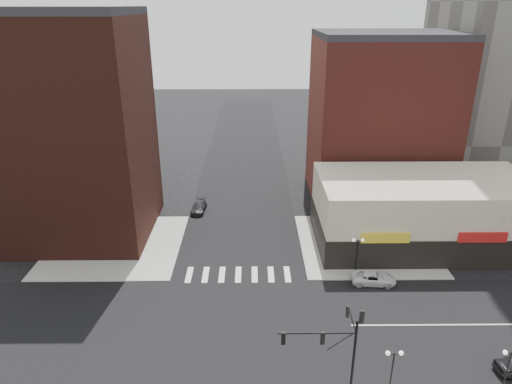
{
  "coord_description": "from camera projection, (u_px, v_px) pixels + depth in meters",
  "views": [
    {
      "loc": [
        1.37,
        -32.29,
        26.03
      ],
      "look_at": [
        1.7,
        4.08,
        11.0
      ],
      "focal_mm": 32.0,
      "sensor_mm": 36.0,
      "label": 1
    }
  ],
  "objects": [
    {
      "name": "ground",
      "position": [
        237.0,
        326.0,
        39.77
      ],
      "size": [
        240.0,
        240.0,
        0.0
      ],
      "primitive_type": "plane",
      "color": "black",
      "rests_on": "ground"
    },
    {
      "name": "road_ew",
      "position": [
        237.0,
        326.0,
        39.77
      ],
      "size": [
        200.0,
        14.0,
        0.02
      ],
      "primitive_type": "cube",
      "color": "black",
      "rests_on": "ground"
    },
    {
      "name": "road_ns",
      "position": [
        237.0,
        326.0,
        39.77
      ],
      "size": [
        14.0,
        200.0,
        0.02
      ],
      "primitive_type": "cube",
      "color": "black",
      "rests_on": "ground"
    },
    {
      "name": "sidewalk_nw",
      "position": [
        116.0,
        245.0,
        53.03
      ],
      "size": [
        15.0,
        15.0,
        0.12
      ],
      "primitive_type": "cube",
      "color": "gray",
      "rests_on": "ground"
    },
    {
      "name": "sidewalk_ne",
      "position": [
        364.0,
        244.0,
        53.27
      ],
      "size": [
        15.0,
        15.0,
        0.12
      ],
      "primitive_type": "cube",
      "color": "gray",
      "rests_on": "ground"
    },
    {
      "name": "building_nw",
      "position": [
        73.0,
        132.0,
        51.94
      ],
      "size": [
        16.0,
        15.0,
        25.0
      ],
      "primitive_type": "cube",
      "color": "#3A1912",
      "rests_on": "ground"
    },
    {
      "name": "building_nw_low",
      "position": [
        31.0,
        148.0,
        68.63
      ],
      "size": [
        20.0,
        18.0,
        12.0
      ],
      "primitive_type": "cube",
      "color": "#3A1912",
      "rests_on": "ground"
    },
    {
      "name": "building_ne_midrise",
      "position": [
        379.0,
        121.0,
        63.0
      ],
      "size": [
        18.0,
        15.0,
        22.0
      ],
      "primitive_type": "cube",
      "color": "maroon",
      "rests_on": "ground"
    },
    {
      "name": "building_ne_row",
      "position": [
        422.0,
        217.0,
        52.55
      ],
      "size": [
        24.2,
        12.2,
        8.0
      ],
      "color": "beige",
      "rests_on": "ground"
    },
    {
      "name": "traffic_signal",
      "position": [
        340.0,
        342.0,
        30.7
      ],
      "size": [
        5.59,
        3.09,
        7.77
      ],
      "color": "black",
      "rests_on": "ground"
    },
    {
      "name": "street_lamp_se_a",
      "position": [
        393.0,
        363.0,
        31.22
      ],
      "size": [
        1.22,
        0.32,
        4.16
      ],
      "color": "black",
      "rests_on": "sidewalk_se"
    },
    {
      "name": "street_lamp_se_b",
      "position": [
        509.0,
        362.0,
        31.28
      ],
      "size": [
        1.22,
        0.32,
        4.16
      ],
      "color": "black",
      "rests_on": "sidewalk_se"
    },
    {
      "name": "street_lamp_ne",
      "position": [
        357.0,
        247.0,
        46.01
      ],
      "size": [
        1.22,
        0.32,
        4.16
      ],
      "color": "black",
      "rests_on": "sidewalk_ne"
    },
    {
      "name": "white_suv",
      "position": [
        374.0,
        278.0,
        45.66
      ],
      "size": [
        4.56,
        2.35,
        1.23
      ],
      "primitive_type": "imported",
      "rotation": [
        0.0,
        0.0,
        1.5
      ],
      "color": "silver",
      "rests_on": "ground"
    },
    {
      "name": "dark_sedan_north",
      "position": [
        199.0,
        207.0,
        61.57
      ],
      "size": [
        2.06,
        4.35,
        1.23
      ],
      "primitive_type": "imported",
      "rotation": [
        0.0,
        0.0,
        -0.08
      ],
      "color": "black",
      "rests_on": "ground"
    }
  ]
}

